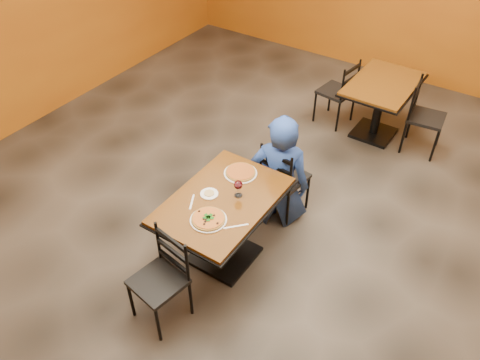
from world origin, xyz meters
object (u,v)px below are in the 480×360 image
Objects in this scene: plate_main at (208,220)px; plate_far at (241,173)px; chair_main_far at (285,177)px; wine_glass at (238,188)px; side_plate at (209,194)px; chair_second_right at (426,118)px; table_second at (381,97)px; table_main at (223,215)px; chair_second_left at (336,92)px; diner at (280,169)px; pizza_far at (241,172)px; pizza_main at (208,219)px; chair_main_near at (158,282)px.

plate_main is 1.00× the size of plate_far.
chair_main_far is 1.22m from plate_main.
wine_glass is at bearing 84.72° from plate_main.
chair_main_far is 1.00m from side_plate.
wine_glass is at bearing 154.99° from chair_second_right.
plate_far reaches higher than table_second.
plate_main reaches higher than table_main.
chair_second_left reaches higher than plate_far.
wine_glass reaches higher than table_main.
diner is 7.59× the size of side_plate.
wine_glass reaches higher than side_plate.
table_second is 2.70m from wine_glass.
chair_main_far is 0.72× the size of diner.
table_second is 2.46m from pizza_far.
pizza_far is (-1.07, -2.40, 0.32)m from chair_second_right.
table_main is 2.78m from chair_second_left.
chair_second_left is at bearing 180.00° from table_second.
plate_far is 1.94× the size of side_plate.
table_second is 3.61× the size of plate_main.
side_plate is at bearing 52.86° from diner.
wine_glass is at bearing 93.14° from chair_main_far.
plate_main is 0.02m from pizza_main.
table_main and table_second have the same top height.
chair_main_near is 5.40× the size of side_plate.
chair_main_far is 5.47× the size of side_plate.
chair_main_far reaches higher than table_main.
diner is at bearing 16.82° from chair_second_left.
chair_main_far is 1.90m from chair_second_left.
plate_far is at bearing 79.60° from side_plate.
pizza_far is (-0.11, 0.66, 0.02)m from plate_main.
plate_main is at bearing -78.95° from table_main.
chair_main_near reaches higher than table_second.
table_main is 0.43m from plate_far.
chair_main_near is 1.04m from wine_glass.
pizza_main is 0.40m from wine_glass.
chair_second_right is 3.22m from plate_main.
chair_second_left is 2.85× the size of plate_main.
table_main is 1.39× the size of chair_second_left.
wine_glass is at bearing 67.37° from diner.
plate_far is at bearing 99.89° from plate_main.
plate_far is 0.32m from wine_glass.
wine_glass is (-0.04, -0.69, 0.23)m from diner.
chair_main_far is at bearing 85.70° from pizza_main.
side_plate is (-0.07, 0.82, 0.32)m from chair_main_near.
pizza_main is at bearing -80.11° from pizza_far.
chair_main_near is 3.09× the size of pizza_far.
wine_glass is (-0.05, -0.78, 0.40)m from chair_main_far.
plate_main is at bearing 156.67° from chair_second_right.
wine_glass reaches higher than table_second.
chair_main_near is at bearing 90.06° from chair_main_far.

